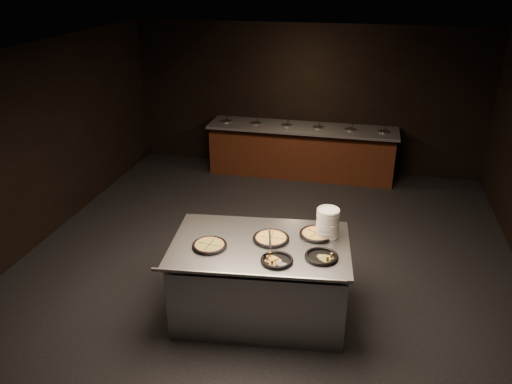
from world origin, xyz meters
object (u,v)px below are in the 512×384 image
pan_veggie_whole (209,245)px  plate_stack (328,223)px  serving_counter (260,281)px  pan_cheese_whole (271,238)px

pan_veggie_whole → plate_stack: bearing=22.7°
serving_counter → pan_veggie_whole: (-0.55, -0.20, 0.53)m
serving_counter → pan_cheese_whole: pan_cheese_whole is taller
plate_stack → pan_cheese_whole: 0.68m
serving_counter → pan_cheese_whole: size_ratio=5.08×
plate_stack → serving_counter: bearing=-155.4°
pan_veggie_whole → pan_cheese_whole: same height
plate_stack → pan_cheese_whole: size_ratio=0.82×
plate_stack → pan_cheese_whole: plate_stack is taller
serving_counter → pan_cheese_whole: bearing=40.4°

